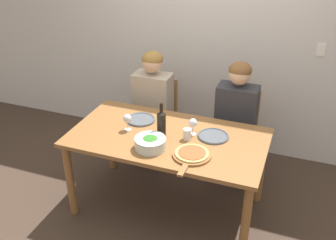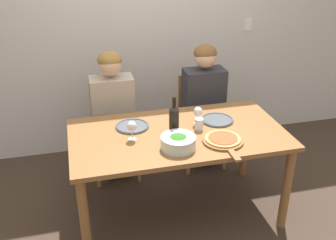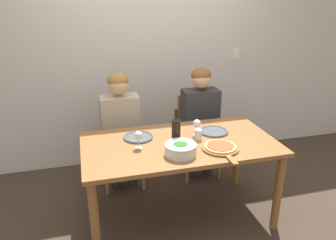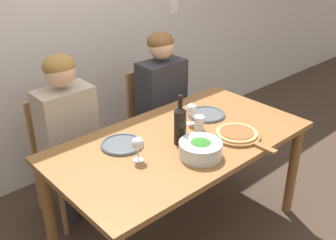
# 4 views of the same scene
# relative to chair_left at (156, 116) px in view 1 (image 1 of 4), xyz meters

# --- Properties ---
(ground_plane) EXTENTS (40.00, 40.00, 0.00)m
(ground_plane) POSITION_rel_chair_left_xyz_m (0.42, -0.78, -0.49)
(ground_plane) COLOR #3D2D23
(back_wall) EXTENTS (10.00, 0.06, 2.70)m
(back_wall) POSITION_rel_chair_left_xyz_m (0.42, 0.50, 0.86)
(back_wall) COLOR silver
(back_wall) RESTS_ON ground
(dining_table) EXTENTS (1.65, 0.89, 0.76)m
(dining_table) POSITION_rel_chair_left_xyz_m (0.42, -0.78, 0.17)
(dining_table) COLOR brown
(dining_table) RESTS_ON ground
(chair_left) EXTENTS (0.42, 0.42, 0.88)m
(chair_left) POSITION_rel_chair_left_xyz_m (0.00, 0.00, 0.00)
(chair_left) COLOR #9E7042
(chair_left) RESTS_ON ground
(chair_right) EXTENTS (0.42, 0.42, 0.88)m
(chair_right) POSITION_rel_chair_left_xyz_m (0.86, 0.00, 0.00)
(chair_right) COLOR #9E7042
(chair_right) RESTS_ON ground
(person_woman) EXTENTS (0.47, 0.51, 1.23)m
(person_woman) POSITION_rel_chair_left_xyz_m (0.00, -0.11, 0.25)
(person_woman) COLOR #28282D
(person_woman) RESTS_ON ground
(person_man) EXTENTS (0.47, 0.51, 1.23)m
(person_man) POSITION_rel_chair_left_xyz_m (0.86, -0.11, 0.25)
(person_man) COLOR #28282D
(person_man) RESTS_ON ground
(wine_bottle) EXTENTS (0.07, 0.07, 0.32)m
(wine_bottle) POSITION_rel_chair_left_xyz_m (0.38, -0.81, 0.40)
(wine_bottle) COLOR black
(wine_bottle) RESTS_ON dining_table
(broccoli_bowl) EXTENTS (0.25, 0.25, 0.10)m
(broccoli_bowl) POSITION_rel_chair_left_xyz_m (0.36, -1.00, 0.32)
(broccoli_bowl) COLOR silver
(broccoli_bowl) RESTS_ON dining_table
(dinner_plate_left) EXTENTS (0.26, 0.26, 0.02)m
(dinner_plate_left) POSITION_rel_chair_left_xyz_m (0.09, -0.60, 0.28)
(dinner_plate_left) COLOR #4C5156
(dinner_plate_left) RESTS_ON dining_table
(dinner_plate_right) EXTENTS (0.26, 0.26, 0.02)m
(dinner_plate_right) POSITION_rel_chair_left_xyz_m (0.78, -0.66, 0.28)
(dinner_plate_right) COLOR #4C5156
(dinner_plate_right) RESTS_ON dining_table
(pizza_on_board) EXTENTS (0.30, 0.44, 0.04)m
(pizza_on_board) POSITION_rel_chair_left_xyz_m (0.70, -1.00, 0.29)
(pizza_on_board) COLOR brown
(pizza_on_board) RESTS_ON dining_table
(wine_glass_left) EXTENTS (0.07, 0.07, 0.15)m
(wine_glass_left) POSITION_rel_chair_left_xyz_m (0.06, -0.80, 0.37)
(wine_glass_left) COLOR silver
(wine_glass_left) RESTS_ON dining_table
(wine_glass_right) EXTENTS (0.07, 0.07, 0.15)m
(wine_glass_right) POSITION_rel_chair_left_xyz_m (0.61, -0.68, 0.37)
(wine_glass_right) COLOR silver
(wine_glass_right) RESTS_ON dining_table
(water_tumbler) EXTENTS (0.07, 0.07, 0.10)m
(water_tumbler) POSITION_rel_chair_left_xyz_m (0.59, -0.77, 0.32)
(water_tumbler) COLOR silver
(water_tumbler) RESTS_ON dining_table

